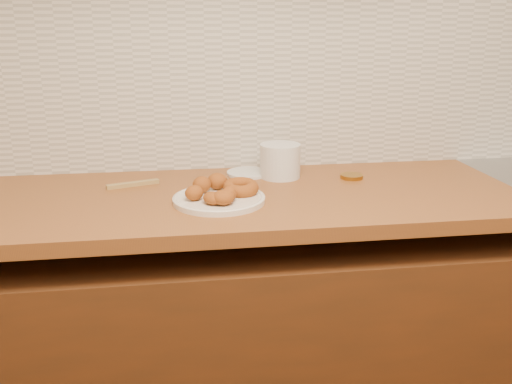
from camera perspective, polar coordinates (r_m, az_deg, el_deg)
The scene contains 11 objects.
wall_back at distance 1.86m, azimuth 7.19°, elevation 16.60°, with size 4.00×0.02×2.70m, color tan.
base_cabinet at distance 1.85m, azimuth 8.63°, elevation -15.00°, with size 3.60×0.60×0.77m, color #572A11.
butcher_block at distance 1.58m, azimuth -13.78°, elevation -1.30°, with size 2.30×0.62×0.04m, color brown.
backsplash at distance 1.86m, azimuth 7.11°, elevation 11.96°, with size 3.60×0.02×0.60m, color beige.
donut_plate at distance 1.49m, azimuth -3.91°, elevation -0.77°, with size 0.25×0.25×0.01m, color silver.
ring_donut at distance 1.51m, azimuth -1.64°, elevation 0.50°, with size 0.10×0.10×0.03m, color #9B5618.
fried_dough_chunks at distance 1.48m, azimuth -4.55°, elevation 0.18°, with size 0.15×0.22×0.05m.
plastic_tub at distance 1.72m, azimuth 2.56°, elevation 3.31°, with size 0.13×0.13×0.11m, color silver.
tub_lid at distance 1.76m, azimuth -0.80°, elevation 2.03°, with size 0.14×0.14×0.01m, color silver.
brass_jar_lid at distance 1.74m, azimuth 10.03°, elevation 1.63°, with size 0.07×0.07×0.01m, color #A07422.
wooden_utensil at distance 1.67m, azimuth -12.83°, elevation 0.82°, with size 0.16×0.02×0.01m, color #9B8047.
Camera 1 is at (-0.49, 0.20, 1.37)m, focal length 38.00 mm.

